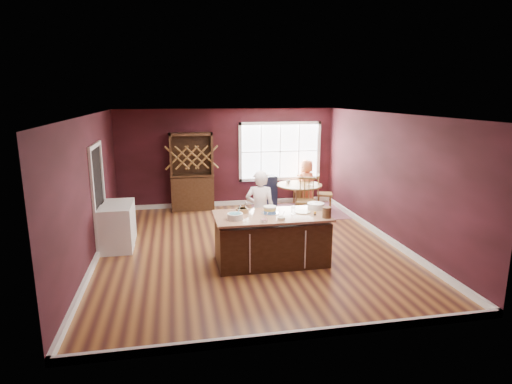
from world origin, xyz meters
The scene contains 28 objects.
room_shell centered at (0.00, 0.00, 1.35)m, with size 7.00×7.00×7.00m.
window centered at (1.50, 3.47, 1.50)m, with size 2.36×0.10×1.66m, color white, non-canonical shape.
doorway centered at (-2.97, 0.60, 1.02)m, with size 0.08×1.26×2.13m, color white, non-canonical shape.
kitchen_island centered at (0.26, -0.87, 0.44)m, with size 2.09×1.09×0.92m.
dining_table centered at (1.77, 2.42, 0.53)m, with size 1.20×1.20×0.75m.
baker centered at (0.20, -0.12, 0.81)m, with size 0.59×0.39×1.62m, color white.
layer_cake centered at (0.25, -0.77, 0.99)m, with size 0.33×0.33×0.14m, color silver, non-canonical shape.
bowl_blue centered at (-0.43, -1.03, 0.97)m, with size 0.28×0.28×0.11m, color white.
bowl_yellow centered at (-0.25, -0.62, 0.96)m, with size 0.23×0.23×0.09m, color #9B7248.
bowl_pink centered at (0.03, -1.29, 0.95)m, with size 0.14×0.14×0.05m, color silver.
bowl_olive centered at (0.35, -1.23, 0.95)m, with size 0.14×0.14×0.05m, color beige.
drinking_glass centered at (0.67, -0.89, 1.00)m, with size 0.08×0.08×0.15m, color silver.
dinner_plate centered at (0.87, -0.83, 0.93)m, with size 0.30×0.30×0.02m, color beige.
white_tub centered at (1.20, -0.61, 0.98)m, with size 0.32×0.32×0.11m, color silver.
stoneware_crock centered at (1.19, -1.24, 1.02)m, with size 0.16×0.16×0.20m, color brown.
toy_figurine centered at (1.03, -1.05, 0.96)m, with size 0.05×0.05×0.08m, color yellow, non-canonical shape.
rug centered at (1.77, 2.42, 0.01)m, with size 2.32×1.79×0.01m, color brown.
chair_east centered at (2.50, 2.45, 0.49)m, with size 0.41×0.40×0.99m, color brown, non-canonical shape.
chair_south centered at (1.72, 1.63, 0.54)m, with size 0.45×0.43×1.08m, color brown, non-canonical shape.
chair_north centered at (2.07, 3.25, 0.45)m, with size 0.38×0.36×0.91m, color brown, non-canonical shape.
seated_woman centered at (2.13, 2.93, 0.66)m, with size 0.65×0.42×1.32m, color #E17B4C.
high_chair centered at (0.99, 2.75, 0.50)m, with size 0.40×0.40×1.00m, color black, non-canonical shape.
toddler centered at (1.02, 2.77, 0.81)m, with size 0.18×0.14×0.26m, color #8CA5BF, non-canonical shape.
table_plate centered at (2.02, 2.30, 0.76)m, with size 0.19×0.19×0.01m, color beige.
table_cup centered at (1.52, 2.60, 0.80)m, with size 0.12×0.12×0.10m, color silver.
hutch centered at (-1.00, 3.22, 1.04)m, with size 1.14×0.47×2.08m, color black.
washer centered at (-2.64, 0.28, 0.45)m, with size 0.62×0.60×0.90m, color white.
dryer centered at (-2.64, 0.92, 0.44)m, with size 0.60×0.58×0.87m, color white.
Camera 1 is at (-1.44, -8.21, 3.07)m, focal length 30.00 mm.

